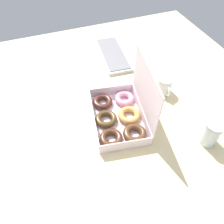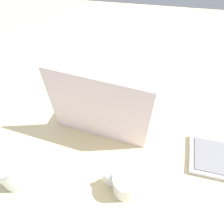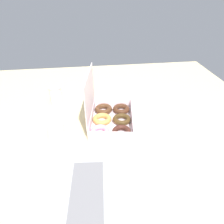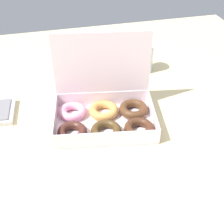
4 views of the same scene
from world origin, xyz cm
name	(u,v)px [view 4 (image 4 of 4)]	position (x,y,z in cm)	size (l,w,h in cm)	color
ground_plane	(107,133)	(0.00, 0.00, -1.00)	(180.00, 180.00, 2.00)	beige
donut_box	(105,113)	(0.68, 4.95, 3.61)	(37.18, 28.63, 28.73)	white
coffee_mug	(66,74)	(-9.24, 33.12, 4.45)	(11.26, 7.81, 8.68)	white
glass_jar	(144,58)	(24.95, 35.64, 6.01)	(7.77, 7.77, 11.92)	silver
paper_napkin	(176,168)	(15.95, -21.48, 0.07)	(11.73, 9.97, 0.15)	white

